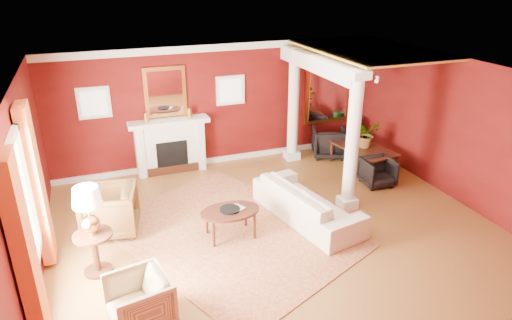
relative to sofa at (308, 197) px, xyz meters
name	(u,v)px	position (x,y,z in m)	size (l,w,h in m)	color
ground	(276,229)	(-0.71, -0.15, -0.48)	(8.00, 8.00, 0.00)	brown
room_shell	(278,127)	(-0.71, -0.15, 1.54)	(8.04, 7.04, 2.92)	#5B0E0C
fireplace	(170,146)	(-2.01, 3.17, 0.17)	(1.85, 0.42, 1.29)	white
overmantel_mirror	(165,92)	(-2.01, 3.30, 1.42)	(0.95, 0.07, 1.15)	gold
flank_window_left	(94,103)	(-3.56, 3.31, 1.32)	(0.70, 0.07, 0.70)	white
flank_window_right	(230,90)	(-0.46, 3.31, 1.32)	(0.70, 0.07, 0.70)	white
left_window	(30,214)	(-4.61, -0.75, 0.95)	(0.21, 2.55, 2.60)	white
column_front	(353,141)	(0.99, 0.15, 0.95)	(0.36, 0.36, 2.80)	white
column_back	(293,104)	(0.99, 2.85, 0.95)	(0.36, 0.36, 2.80)	white
header_beam	(317,64)	(0.99, 1.75, 2.14)	(0.30, 3.20, 0.32)	white
amber_ceiling	(369,50)	(2.14, 1.60, 2.39)	(2.30, 3.40, 0.04)	gold
dining_mirror	(328,91)	(2.19, 3.30, 1.07)	(1.30, 0.07, 1.70)	gold
chandelier	(366,78)	(2.19, 1.65, 1.77)	(0.60, 0.62, 0.75)	#C18F3C
crown_trim	(219,47)	(-0.71, 3.31, 2.34)	(8.00, 0.08, 0.16)	white
base_trim	(223,159)	(-0.71, 3.31, -0.42)	(8.00, 0.08, 0.12)	white
rug	(229,233)	(-1.58, 0.03, -0.47)	(3.27, 4.36, 0.02)	maroon
sofa	(308,197)	(0.00, 0.00, 0.00)	(2.44, 0.71, 0.95)	beige
armchair_leopard	(109,209)	(-3.58, 0.84, 0.01)	(0.94, 0.88, 0.97)	black
armchair_stripe	(139,299)	(-3.38, -1.74, -0.08)	(0.78, 0.73, 0.80)	tan
coffee_table	(230,212)	(-1.58, -0.09, 0.02)	(1.07, 1.07, 0.54)	black
coffee_book	(234,204)	(-1.51, -0.10, 0.19)	(0.18, 0.02, 0.25)	black
side_table	(90,216)	(-3.88, -0.33, 0.54)	(0.60, 0.60, 1.51)	black
dining_table	(364,152)	(2.33, 1.66, -0.03)	(1.61, 0.57, 0.90)	black
dining_chair_near	(378,171)	(2.14, 0.80, -0.14)	(0.66, 0.62, 0.68)	black
dining_chair_far	(329,141)	(1.94, 2.68, -0.06)	(0.80, 0.75, 0.83)	black
green_urn	(353,138)	(2.78, 2.85, -0.15)	(0.35, 0.35, 0.83)	#143F19
potted_plant	(367,123)	(2.35, 1.68, 0.67)	(0.58, 0.65, 0.50)	#26591E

